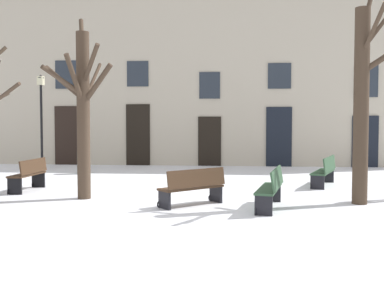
{
  "coord_description": "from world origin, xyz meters",
  "views": [
    {
      "loc": [
        1.2,
        -11.24,
        1.97
      ],
      "look_at": [
        0.0,
        1.83,
        1.33
      ],
      "focal_mm": 42.64,
      "sensor_mm": 36.0,
      "label": 1
    }
  ],
  "objects_px": {
    "streetlamp": "(41,112)",
    "bench_back_to_back_left": "(29,174)",
    "litter_bin": "(83,163)",
    "tree_right_of_center": "(83,107)",
    "bench_near_center_tree": "(271,187)",
    "tree_near_facade": "(363,98)",
    "bench_by_litter_bin": "(325,171)",
    "bench_far_corner": "(193,187)"
  },
  "relations": [
    {
      "from": "streetlamp",
      "to": "bench_back_to_back_left",
      "type": "distance_m",
      "value": 6.46
    },
    {
      "from": "litter_bin",
      "to": "bench_back_to_back_left",
      "type": "distance_m",
      "value": 4.34
    },
    {
      "from": "tree_right_of_center",
      "to": "streetlamp",
      "type": "bearing_deg",
      "value": 120.7
    },
    {
      "from": "litter_bin",
      "to": "bench_near_center_tree",
      "type": "height_order",
      "value": "bench_near_center_tree"
    },
    {
      "from": "tree_right_of_center",
      "to": "litter_bin",
      "type": "bearing_deg",
      "value": 108.89
    },
    {
      "from": "tree_near_facade",
      "to": "bench_near_center_tree",
      "type": "height_order",
      "value": "tree_near_facade"
    },
    {
      "from": "tree_near_facade",
      "to": "bench_by_litter_bin",
      "type": "xyz_separation_m",
      "value": [
        -0.26,
        3.09,
        -2.09
      ]
    },
    {
      "from": "streetlamp",
      "to": "bench_back_to_back_left",
      "type": "height_order",
      "value": "streetlamp"
    },
    {
      "from": "streetlamp",
      "to": "bench_by_litter_bin",
      "type": "height_order",
      "value": "streetlamp"
    },
    {
      "from": "streetlamp",
      "to": "bench_near_center_tree",
      "type": "distance_m",
      "value": 11.95
    },
    {
      "from": "bench_near_center_tree",
      "to": "bench_far_corner",
      "type": "height_order",
      "value": "bench_near_center_tree"
    },
    {
      "from": "tree_right_of_center",
      "to": "bench_by_litter_bin",
      "type": "height_order",
      "value": "tree_right_of_center"
    },
    {
      "from": "bench_by_litter_bin",
      "to": "bench_near_center_tree",
      "type": "relative_size",
      "value": 1.0
    },
    {
      "from": "tree_right_of_center",
      "to": "streetlamp",
      "type": "xyz_separation_m",
      "value": [
        -4.12,
        6.93,
        0.04
      ]
    },
    {
      "from": "litter_bin",
      "to": "streetlamp",
      "type": "bearing_deg",
      "value": 147.06
    },
    {
      "from": "streetlamp",
      "to": "bench_by_litter_bin",
      "type": "distance_m",
      "value": 11.64
    },
    {
      "from": "streetlamp",
      "to": "bench_back_to_back_left",
      "type": "relative_size",
      "value": 2.51
    },
    {
      "from": "bench_near_center_tree",
      "to": "bench_by_litter_bin",
      "type": "bearing_deg",
      "value": 164.6
    },
    {
      "from": "tree_near_facade",
      "to": "bench_far_corner",
      "type": "bearing_deg",
      "value": -171.15
    },
    {
      "from": "streetlamp",
      "to": "bench_far_corner",
      "type": "distance_m",
      "value": 10.58
    },
    {
      "from": "streetlamp",
      "to": "bench_near_center_tree",
      "type": "bearing_deg",
      "value": -41.59
    },
    {
      "from": "tree_near_facade",
      "to": "tree_right_of_center",
      "type": "relative_size",
      "value": 1.14
    },
    {
      "from": "streetlamp",
      "to": "bench_far_corner",
      "type": "xyz_separation_m",
      "value": [
        7.01,
        -7.68,
        -1.95
      ]
    },
    {
      "from": "streetlamp",
      "to": "tree_near_facade",
      "type": "bearing_deg",
      "value": -32.6
    },
    {
      "from": "tree_near_facade",
      "to": "streetlamp",
      "type": "distance_m",
      "value": 13.09
    },
    {
      "from": "streetlamp",
      "to": "litter_bin",
      "type": "xyz_separation_m",
      "value": [
        2.24,
        -1.45,
        -1.98
      ]
    },
    {
      "from": "tree_right_of_center",
      "to": "tree_near_facade",
      "type": "bearing_deg",
      "value": -0.97
    },
    {
      "from": "tree_right_of_center",
      "to": "bench_by_litter_bin",
      "type": "distance_m",
      "value": 7.53
    },
    {
      "from": "bench_far_corner",
      "to": "streetlamp",
      "type": "bearing_deg",
      "value": -89.68
    },
    {
      "from": "litter_bin",
      "to": "bench_far_corner",
      "type": "relative_size",
      "value": 0.53
    },
    {
      "from": "litter_bin",
      "to": "tree_right_of_center",
      "type": "bearing_deg",
      "value": -71.11
    },
    {
      "from": "tree_right_of_center",
      "to": "bench_near_center_tree",
      "type": "bearing_deg",
      "value": -10.77
    },
    {
      "from": "streetlamp",
      "to": "tree_right_of_center",
      "type": "bearing_deg",
      "value": -59.3
    },
    {
      "from": "streetlamp",
      "to": "litter_bin",
      "type": "bearing_deg",
      "value": -32.94
    },
    {
      "from": "tree_near_facade",
      "to": "litter_bin",
      "type": "height_order",
      "value": "tree_near_facade"
    },
    {
      "from": "tree_right_of_center",
      "to": "bench_back_to_back_left",
      "type": "relative_size",
      "value": 3.04
    },
    {
      "from": "tree_right_of_center",
      "to": "bench_near_center_tree",
      "type": "xyz_separation_m",
      "value": [
        4.71,
        -0.89,
        -1.87
      ]
    },
    {
      "from": "bench_far_corner",
      "to": "bench_near_center_tree",
      "type": "bearing_deg",
      "value": 133.18
    },
    {
      "from": "bench_by_litter_bin",
      "to": "tree_near_facade",
      "type": "bearing_deg",
      "value": 25.37
    },
    {
      "from": "litter_bin",
      "to": "bench_near_center_tree",
      "type": "relative_size",
      "value": 0.42
    },
    {
      "from": "streetlamp",
      "to": "bench_far_corner",
      "type": "relative_size",
      "value": 2.53
    },
    {
      "from": "tree_near_facade",
      "to": "bench_back_to_back_left",
      "type": "height_order",
      "value": "tree_near_facade"
    }
  ]
}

